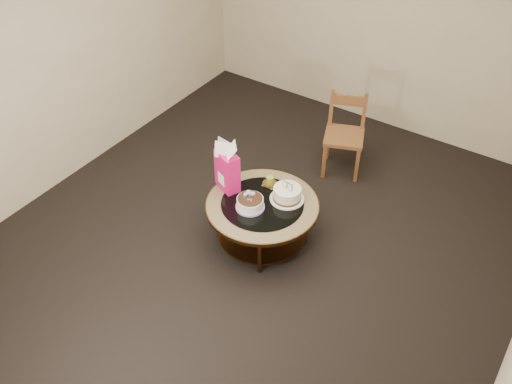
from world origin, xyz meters
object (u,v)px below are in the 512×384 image
Objects in this scene: decorated_cake at (250,203)px; dining_chair at (345,134)px; cream_cake at (287,194)px; coffee_table at (262,210)px; gift_bag at (227,166)px.

decorated_cake is 0.30× the size of dining_chair.
decorated_cake is 0.83× the size of cream_cake.
gift_bag is at bearing 178.06° from coffee_table.
cream_cake is (0.21, 0.28, 0.01)m from decorated_cake.
gift_bag reaches higher than coffee_table.
gift_bag is at bearing 159.58° from decorated_cake.
gift_bag is (-0.39, 0.01, 0.32)m from coffee_table.
gift_bag is (-0.33, 0.12, 0.19)m from decorated_cake.
dining_chair is (0.10, 1.41, 0.06)m from coffee_table.
coffee_table is at bearing 22.58° from gift_bag.
gift_bag is at bearing -130.69° from dining_chair.
gift_bag reaches higher than cream_cake.
decorated_cake is 0.40m from gift_bag.
gift_bag is (-0.54, -0.15, 0.18)m from cream_cake.
coffee_table is 0.27m from cream_cake.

